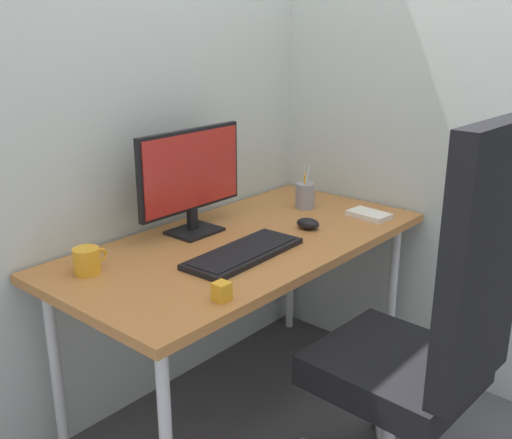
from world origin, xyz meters
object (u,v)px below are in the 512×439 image
at_px(mouse, 308,224).
at_px(pen_holder, 305,195).
at_px(office_chair, 431,330).
at_px(keyboard, 244,253).
at_px(notebook, 369,215).
at_px(coffee_mug, 87,261).
at_px(monitor, 191,175).
at_px(desk_clamp_accessory, 222,292).

height_order(mouse, pen_holder, pen_holder).
height_order(office_chair, keyboard, office_chair).
xyz_separation_m(notebook, coffee_mug, (-1.10, 0.39, 0.03)).
distance_m(monitor, notebook, 0.76).
relative_size(coffee_mug, desk_clamp_accessory, 2.13).
bearing_deg(mouse, monitor, 127.27).
height_order(keyboard, desk_clamp_accessory, desk_clamp_accessory).
height_order(keyboard, coffee_mug, coffee_mug).
xyz_separation_m(monitor, notebook, (0.60, -0.42, -0.21)).
height_order(pen_holder, desk_clamp_accessory, pen_holder).
bearing_deg(mouse, desk_clamp_accessory, -172.84).
height_order(office_chair, pen_holder, office_chair).
bearing_deg(office_chair, coffee_mug, 119.40).
distance_m(mouse, coffee_mug, 0.86).
distance_m(monitor, mouse, 0.49).
height_order(monitor, notebook, monitor).
bearing_deg(notebook, mouse, 164.71).
distance_m(office_chair, keyboard, 0.67).
bearing_deg(keyboard, coffee_mug, 147.34).
bearing_deg(coffee_mug, keyboard, -32.66).
relative_size(office_chair, pen_holder, 6.50).
bearing_deg(coffee_mug, notebook, -19.44).
distance_m(mouse, desk_clamp_accessory, 0.70).
distance_m(monitor, desk_clamp_accessory, 0.64).
bearing_deg(pen_holder, keyboard, -163.64).
height_order(monitor, keyboard, monitor).
bearing_deg(desk_clamp_accessory, monitor, 54.21).
distance_m(office_chair, coffee_mug, 1.09).
bearing_deg(pen_holder, mouse, -141.26).
height_order(monitor, pen_holder, monitor).
bearing_deg(monitor, keyboard, -100.37).
bearing_deg(desk_clamp_accessory, pen_holder, 21.86).
relative_size(mouse, coffee_mug, 0.78).
relative_size(monitor, keyboard, 1.04).
distance_m(coffee_mug, desk_clamp_accessory, 0.49).
xyz_separation_m(keyboard, desk_clamp_accessory, (-0.30, -0.18, 0.02)).
bearing_deg(keyboard, pen_holder, 16.36).
bearing_deg(desk_clamp_accessory, office_chair, -50.32).
height_order(coffee_mug, desk_clamp_accessory, coffee_mug).
relative_size(pen_holder, desk_clamp_accessory, 3.45).
relative_size(monitor, pen_holder, 2.53).
bearing_deg(monitor, office_chair, -87.99).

